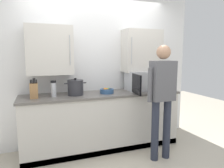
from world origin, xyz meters
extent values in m
cube|color=white|center=(0.00, 1.29, 1.31)|extent=(3.61, 0.10, 2.61)
cube|color=beige|center=(-0.79, 1.08, 1.61)|extent=(0.68, 0.32, 0.74)
cylinder|color=#B7BABF|center=(-0.51, 0.91, 1.61)|extent=(0.01, 0.01, 0.44)
cube|color=beige|center=(0.79, 1.08, 1.61)|extent=(0.68, 0.32, 0.74)
cylinder|color=#B7BABF|center=(0.51, 0.91, 1.61)|extent=(0.01, 0.01, 0.44)
cube|color=beige|center=(0.00, 0.93, 0.44)|extent=(2.53, 0.60, 0.89)
cube|color=#605B56|center=(0.00, 0.93, 0.90)|extent=(2.57, 0.64, 0.03)
cube|color=black|center=(0.00, 0.65, 0.04)|extent=(2.53, 0.04, 0.09)
cube|color=#B7BABF|center=(0.74, 0.98, 1.09)|extent=(0.51, 0.36, 0.33)
cube|color=beige|center=(0.66, 0.97, 1.09)|extent=(0.33, 0.30, 0.27)
cube|color=black|center=(0.92, 0.79, 1.09)|extent=(0.14, 0.01, 0.31)
cube|color=black|center=(0.46, 0.61, 1.09)|extent=(0.07, 0.37, 0.31)
cylinder|color=#B7BABF|center=(-0.77, 0.89, 1.03)|extent=(0.08, 0.08, 0.21)
cylinder|color=black|center=(-0.77, 0.89, 1.15)|extent=(0.08, 0.08, 0.03)
cylinder|color=#335684|center=(0.07, 0.90, 0.96)|extent=(0.22, 0.22, 0.07)
cylinder|color=#192B42|center=(0.07, 0.90, 0.97)|extent=(0.18, 0.18, 0.04)
sphere|color=#5B9333|center=(0.09, 0.90, 0.99)|extent=(0.05, 0.05, 0.05)
sphere|color=orange|center=(0.07, 0.89, 0.99)|extent=(0.04, 0.04, 0.04)
sphere|color=orange|center=(0.03, 0.87, 0.99)|extent=(0.06, 0.06, 0.06)
cylinder|color=#2D2D33|center=(-0.44, 0.92, 1.03)|extent=(0.24, 0.24, 0.22)
cylinder|color=#2D2D33|center=(-0.44, 0.92, 1.15)|extent=(0.24, 0.24, 0.02)
cylinder|color=black|center=(-0.44, 0.92, 1.17)|extent=(0.04, 0.04, 0.03)
cylinder|color=#2D2D33|center=(-0.58, 0.92, 1.11)|extent=(0.05, 0.02, 0.02)
cylinder|color=#2D2D33|center=(-0.29, 0.92, 1.11)|extent=(0.05, 0.02, 0.02)
cube|color=#A37547|center=(-1.04, 0.90, 1.03)|extent=(0.11, 0.15, 0.21)
cylinder|color=black|center=(-1.08, 0.88, 1.17)|extent=(0.02, 0.02, 0.06)
cylinder|color=black|center=(-1.06, 0.88, 1.16)|extent=(0.02, 0.02, 0.06)
cylinder|color=black|center=(-1.04, 0.88, 1.18)|extent=(0.02, 0.02, 0.08)
cylinder|color=black|center=(-1.02, 0.88, 1.18)|extent=(0.02, 0.02, 0.08)
cylinder|color=black|center=(-1.00, 0.88, 1.16)|extent=(0.02, 0.02, 0.06)
cylinder|color=#282D3D|center=(0.59, 0.26, 0.45)|extent=(0.11, 0.11, 0.89)
cylinder|color=#282D3D|center=(0.79, 0.26, 0.45)|extent=(0.11, 0.11, 0.89)
cube|color=#56565B|center=(0.69, 0.26, 1.17)|extent=(0.34, 0.20, 0.57)
sphere|color=tan|center=(0.69, 0.26, 1.58)|extent=(0.20, 0.20, 0.20)
cylinder|color=tan|center=(0.81, 0.46, 1.27)|extent=(0.18, 0.45, 0.31)
cylinder|color=#56565B|center=(0.49, 0.26, 1.12)|extent=(0.07, 0.07, 0.48)
camera|label=1|loc=(-0.97, -2.20, 1.53)|focal=32.74mm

